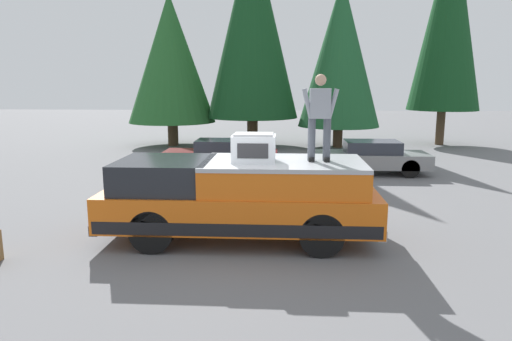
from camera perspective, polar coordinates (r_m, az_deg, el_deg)
ground_plane at (r=9.66m, az=-2.60°, el=-8.47°), size 90.00×90.00×0.00m
pickup_truck at (r=9.43m, az=-1.96°, el=-3.40°), size 2.01×5.54×1.65m
compressor_unit at (r=9.07m, az=-0.27°, el=2.82°), size 0.65×0.84×0.56m
person_on_truck_bed at (r=9.19m, az=7.85°, el=6.74°), size 0.29×0.72×1.69m
parked_car_grey at (r=16.89m, az=13.76°, el=1.61°), size 1.64×4.10×1.16m
parked_car_maroon at (r=16.76m, az=-4.33°, el=1.82°), size 1.64×4.10×1.16m
conifer_far_left at (r=25.98m, az=22.60°, el=17.22°), size 3.54×3.54×11.14m
conifer_left at (r=23.34m, az=10.34°, el=14.01°), size 3.96×3.96×8.10m
conifer_center_left at (r=23.66m, az=-0.46°, el=17.66°), size 4.52×4.52×10.61m
conifer_center_right at (r=24.05m, az=-10.47°, el=13.38°), size 4.35×4.35×7.51m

